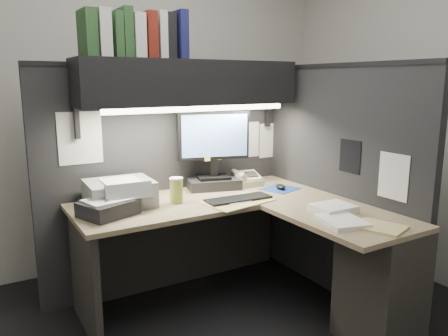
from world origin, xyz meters
The scene contains 21 objects.
wall_back centered at (0.00, 1.50, 1.35)m, with size 3.50×0.04×2.70m, color #BBB9B2.
wall_right centered at (1.75, 0.00, 1.35)m, with size 0.04×3.00×2.70m, color #BBB9B2.
partition_back centered at (0.03, 0.93, 0.80)m, with size 1.90×0.06×1.60m, color black.
partition_right centered at (0.98, 0.18, 0.80)m, with size 0.06×1.50×1.60m, color black.
desk centered at (0.43, 0.00, 0.44)m, with size 1.70×1.53×0.73m.
overhead_shelf centered at (0.12, 0.75, 1.50)m, with size 1.55×0.34×0.30m, color black.
task_light_tube centered at (0.12, 0.61, 1.33)m, with size 0.04×0.04×1.32m, color white.
monitor centered at (0.31, 0.76, 0.96)m, with size 0.52×0.32×0.57m.
keyboard centered at (0.28, 0.38, 0.74)m, with size 0.45×0.15×0.02m, color black.
mousepad centered at (0.72, 0.49, 0.73)m, with size 0.23×0.21×0.00m, color navy.
mouse centered at (0.71, 0.47, 0.75)m, with size 0.06×0.10×0.04m, color black.
telephone centered at (0.58, 0.72, 0.77)m, with size 0.20×0.21×0.08m, color #B2AA88.
coffee_cup centered at (-0.09, 0.55, 0.81)m, with size 0.08×0.08×0.16m, color #B8B049.
printer centered at (-0.43, 0.67, 0.81)m, with size 0.40×0.34×0.16m, color gray.
notebook_stack centered at (-0.55, 0.50, 0.77)m, with size 0.30×0.25×0.09m, color black.
open_folder centered at (0.26, 0.36, 0.73)m, with size 0.44×0.29×0.01m, color tan.
paper_stack_a centered at (0.64, -0.13, 0.75)m, with size 0.24×0.20×0.05m, color white.
paper_stack_b centered at (0.53, -0.31, 0.74)m, with size 0.21×0.27×0.03m, color white.
manila_stack centered at (0.64, -0.48, 0.74)m, with size 0.20×0.25×0.01m, color tan.
binder_row centered at (-0.26, 0.75, 1.79)m, with size 0.65×0.25×0.31m.
pinned_papers centered at (0.42, 0.56, 1.05)m, with size 1.76×1.31×0.51m.
Camera 1 is at (-1.23, -1.98, 1.51)m, focal length 35.00 mm.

